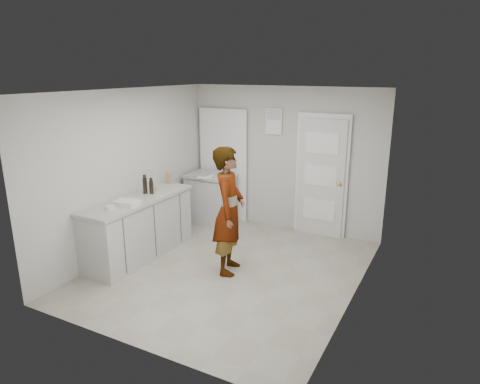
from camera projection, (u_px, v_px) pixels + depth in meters
The scene contains 12 objects.
ground at pixel (229, 270), 6.13m from camera, with size 4.00×4.00×0.00m, color gray.
room_shell at pixel (274, 171), 7.58m from camera, with size 4.00×4.00×4.00m.
main_counter at pixel (139, 229), 6.48m from camera, with size 0.64×1.96×0.93m.
side_counter at pixel (211, 201), 7.88m from camera, with size 0.84×0.61×0.93m.
person at pixel (229, 211), 5.86m from camera, with size 0.65×0.43×1.79m, color silver.
cake_mix_box at pixel (169, 178), 7.13m from camera, with size 0.11×0.05×0.18m, color olive.
spice_jar at pixel (156, 188), 6.72m from camera, with size 0.05×0.05×0.07m, color tan.
oil_cruet_a at pixel (151, 186), 6.54m from camera, with size 0.06×0.06×0.26m.
oil_cruet_b at pixel (145, 184), 6.54m from camera, with size 0.07×0.07×0.30m.
baking_dish at pixel (126, 203), 6.03m from camera, with size 0.36×0.28×0.06m.
egg_bowl at pixel (110, 208), 5.83m from camera, with size 0.13×0.13×0.05m.
papers at pixel (205, 176), 7.62m from camera, with size 0.26×0.33×0.01m, color white.
Camera 1 is at (2.72, -4.87, 2.77)m, focal length 32.00 mm.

